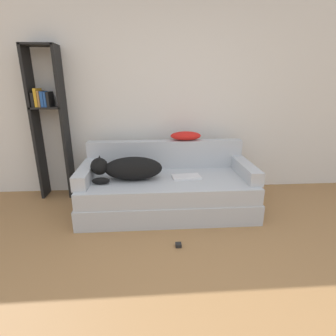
% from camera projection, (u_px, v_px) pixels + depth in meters
% --- Properties ---
extents(ground_plane, '(20.00, 20.00, 0.00)m').
position_uv_depth(ground_plane, '(194.00, 335.00, 1.65)').
color(ground_plane, '#9E7042').
extents(wall_back, '(7.64, 0.06, 2.70)m').
position_uv_depth(wall_back, '(168.00, 95.00, 3.55)').
color(wall_back, silver).
rests_on(wall_back, ground_plane).
extents(couch, '(2.05, 0.94, 0.43)m').
position_uv_depth(couch, '(167.00, 194.00, 3.20)').
color(couch, '#B2B7BC').
rests_on(couch, ground_plane).
extents(couch_backrest, '(2.01, 0.15, 0.36)m').
position_uv_depth(couch_backrest, '(165.00, 154.00, 3.45)').
color(couch_backrest, '#B2B7BC').
rests_on(couch_backrest, couch).
extents(couch_arm_left, '(0.15, 0.75, 0.16)m').
position_uv_depth(couch_arm_left, '(86.00, 173.00, 3.04)').
color(couch_arm_left, '#B2B7BC').
rests_on(couch_arm_left, couch).
extents(couch_arm_right, '(0.15, 0.75, 0.16)m').
position_uv_depth(couch_arm_right, '(246.00, 170.00, 3.16)').
color(couch_arm_right, '#B2B7BC').
rests_on(couch_arm_right, couch).
extents(dog, '(0.82, 0.30, 0.29)m').
position_uv_depth(dog, '(128.00, 168.00, 3.01)').
color(dog, black).
rests_on(dog, couch).
extents(laptop, '(0.35, 0.23, 0.02)m').
position_uv_depth(laptop, '(186.00, 177.00, 3.13)').
color(laptop, silver).
rests_on(laptop, couch).
extents(throw_pillow, '(0.40, 0.21, 0.11)m').
position_uv_depth(throw_pillow, '(186.00, 136.00, 3.42)').
color(throw_pillow, red).
rests_on(throw_pillow, couch_backrest).
extents(bookshelf, '(0.41, 0.26, 1.94)m').
position_uv_depth(bookshelf, '(49.00, 117.00, 3.36)').
color(bookshelf, black).
rests_on(bookshelf, ground_plane).
extents(power_adapter, '(0.06, 0.06, 0.03)m').
position_uv_depth(power_adapter, '(178.00, 245.00, 2.53)').
color(power_adapter, black).
rests_on(power_adapter, ground_plane).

